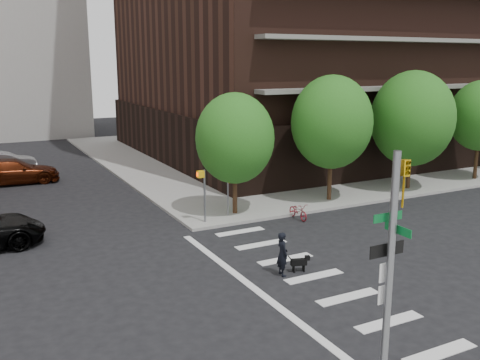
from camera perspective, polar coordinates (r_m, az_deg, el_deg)
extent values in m
plane|color=black|center=(18.98, 0.30, -11.89)|extent=(120.00, 120.00, 0.00)
cube|color=gray|center=(48.78, 8.84, 3.30)|extent=(39.00, 33.00, 0.15)
cube|color=silver|center=(16.43, 20.56, -16.88)|extent=(2.40, 0.50, 0.01)
cube|color=silver|center=(17.64, 15.62, -14.38)|extent=(2.40, 0.50, 0.01)
cube|color=silver|center=(18.98, 11.44, -12.14)|extent=(2.40, 0.50, 0.01)
cube|color=silver|center=(20.43, 7.89, -10.16)|extent=(2.40, 0.50, 0.01)
cube|color=silver|center=(21.97, 4.86, -8.41)|extent=(2.40, 0.50, 0.01)
cube|color=silver|center=(23.57, 2.25, -6.88)|extent=(2.40, 0.50, 0.01)
cube|color=silver|center=(25.23, 0.00, -5.54)|extent=(2.40, 0.50, 0.01)
cube|color=silver|center=(19.20, 1.65, -11.58)|extent=(0.30, 13.00, 0.01)
cube|color=black|center=(47.47, 6.12, 5.65)|extent=(25.50, 25.50, 4.00)
cylinder|color=#301E11|center=(27.45, -0.55, -1.22)|extent=(0.24, 0.24, 2.30)
sphere|color=#235B19|center=(26.93, -0.56, 4.47)|extent=(4.00, 4.00, 4.00)
cylinder|color=#301E11|center=(30.53, 9.55, 0.32)|extent=(0.24, 0.24, 2.60)
sphere|color=#235B19|center=(30.03, 9.77, 6.10)|extent=(4.50, 4.50, 4.50)
cylinder|color=#301E11|center=(34.45, 17.56, 1.04)|extent=(0.24, 0.24, 2.30)
sphere|color=#235B19|center=(33.98, 17.92, 6.25)|extent=(5.00, 5.00, 5.00)
cylinder|color=#301E11|center=(38.84, 23.89, 2.04)|extent=(0.24, 0.24, 2.60)
cylinder|color=slate|center=(11.82, 15.54, -11.46)|extent=(0.16, 0.16, 6.00)
imported|color=gold|center=(11.27, 17.16, -0.40)|extent=(0.16, 0.20, 1.00)
cube|color=#0A5926|center=(11.38, 15.50, -3.82)|extent=(0.75, 0.02, 0.18)
cube|color=#0A5926|center=(11.45, 16.49, -5.09)|extent=(0.02, 0.75, 0.18)
cube|color=black|center=(11.57, 15.40, -7.18)|extent=(0.90, 0.02, 0.28)
cube|color=silver|center=(11.75, 15.25, -9.48)|extent=(0.32, 0.02, 0.42)
cube|color=silver|center=(11.94, 15.11, -11.70)|extent=(0.32, 0.02, 0.42)
cylinder|color=slate|center=(25.98, -3.79, -1.71)|extent=(0.10, 0.10, 2.60)
cube|color=gold|center=(25.65, -4.23, 0.62)|extent=(0.32, 0.25, 0.32)
cylinder|color=slate|center=(27.08, -1.30, -1.53)|extent=(0.08, 0.08, 2.20)
cube|color=gold|center=(26.74, -1.17, 0.27)|extent=(0.64, 0.02, 0.64)
imported|color=#451608|center=(37.70, -23.04, 0.84)|extent=(2.46, 5.73, 1.64)
imported|color=#AEAFB6|center=(42.23, -23.77, 1.79)|extent=(1.52, 4.30, 1.41)
imported|color=maroon|center=(27.27, 6.22, -3.31)|extent=(0.58, 1.59, 0.83)
imported|color=black|center=(20.14, 4.54, -7.86)|extent=(0.65, 0.47, 1.68)
cube|color=black|center=(20.67, 6.29, -8.69)|extent=(0.64, 0.37, 0.24)
cube|color=black|center=(20.71, 7.20, -8.24)|extent=(0.21, 0.19, 0.18)
cylinder|color=black|center=(20.90, 6.60, -9.20)|extent=(0.06, 0.06, 0.27)
cylinder|color=black|center=(20.62, 5.94, -9.50)|extent=(0.06, 0.06, 0.27)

